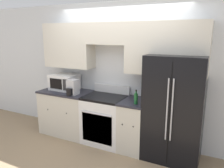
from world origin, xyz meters
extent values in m
plane|color=#937A5B|center=(0.00, 0.00, 0.00)|extent=(12.00, 12.00, 0.00)
cube|color=silver|center=(0.00, 0.66, 1.30)|extent=(8.00, 0.06, 2.60)
cube|color=beige|center=(-1.04, 0.46, 1.79)|extent=(1.02, 0.33, 0.86)
cube|color=beige|center=(-0.15, 0.46, 2.03)|extent=(0.75, 0.33, 0.39)
cube|color=beige|center=(0.89, 0.46, 1.79)|extent=(1.32, 0.33, 0.86)
cube|color=beige|center=(-1.04, 0.31, 0.43)|extent=(1.02, 0.62, 0.86)
cube|color=#23232D|center=(-1.04, 0.31, 0.88)|extent=(1.05, 0.64, 0.03)
sphere|color=black|center=(-1.27, 0.00, 0.56)|extent=(0.03, 0.03, 0.03)
sphere|color=black|center=(-0.81, 0.00, 0.56)|extent=(0.03, 0.03, 0.03)
cube|color=beige|center=(0.44, 0.31, 0.43)|extent=(0.43, 0.62, 0.86)
cube|color=#23232D|center=(0.44, 0.31, 0.88)|extent=(0.45, 0.64, 0.03)
sphere|color=black|center=(0.35, 0.00, 0.56)|extent=(0.03, 0.03, 0.03)
sphere|color=black|center=(0.54, 0.00, 0.56)|extent=(0.03, 0.03, 0.03)
cube|color=white|center=(-0.15, 0.31, 0.43)|extent=(0.75, 0.62, 0.86)
cube|color=black|center=(-0.15, 0.01, 0.39)|extent=(0.60, 0.01, 0.55)
cube|color=black|center=(-0.15, 0.31, 0.88)|extent=(0.75, 0.62, 0.04)
cube|color=white|center=(-0.15, 0.59, 0.98)|extent=(0.75, 0.04, 0.16)
cylinder|color=silver|center=(-0.15, -0.02, 0.67)|extent=(0.60, 0.02, 0.02)
cube|color=black|center=(1.10, 0.39, 0.86)|extent=(0.89, 0.78, 1.71)
cube|color=black|center=(1.10, 0.00, 0.86)|extent=(0.01, 0.01, 1.57)
cylinder|color=#B7B7BC|center=(1.07, -0.02, 0.94)|extent=(0.02, 0.02, 0.94)
cylinder|color=#B7B7BC|center=(1.14, -0.02, 0.94)|extent=(0.02, 0.02, 0.94)
cube|color=white|center=(-1.13, 0.39, 1.06)|extent=(0.53, 0.41, 0.32)
cube|color=black|center=(-1.18, 0.18, 1.06)|extent=(0.29, 0.01, 0.21)
cube|color=#262628|center=(-0.95, 0.18, 1.06)|extent=(0.12, 0.01, 0.22)
cylinder|color=#195928|center=(0.52, 0.16, 0.98)|extent=(0.06, 0.06, 0.17)
cylinder|color=#195928|center=(0.52, 0.16, 1.09)|extent=(0.03, 0.03, 0.05)
cylinder|color=black|center=(0.52, 0.16, 1.13)|extent=(0.03, 0.03, 0.02)
cube|color=#B7B7BC|center=(-0.75, 0.16, 1.04)|extent=(0.18, 0.19, 0.29)
cylinder|color=black|center=(-0.75, 0.05, 0.98)|extent=(0.12, 0.12, 0.13)
camera|label=1|loc=(1.71, -3.07, 2.02)|focal=35.00mm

